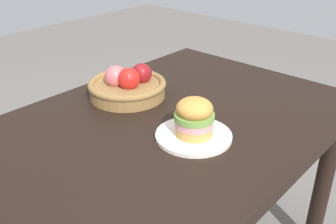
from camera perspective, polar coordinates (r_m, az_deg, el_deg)
dining_table at (r=1.31m, az=-1.57°, el=-5.89°), size 1.40×0.90×0.75m
plate at (r=1.19m, az=3.79°, el=-3.50°), size 0.24×0.24×0.01m
sandwich at (r=1.16m, az=3.89°, el=-0.72°), size 0.12×0.12×0.12m
fruit_basket at (r=1.45m, az=-5.99°, el=3.89°), size 0.29×0.29×0.12m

